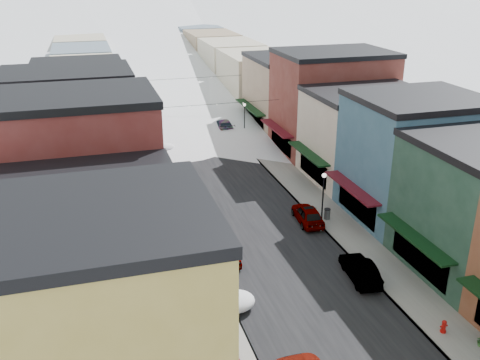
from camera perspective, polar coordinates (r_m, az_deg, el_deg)
road at (r=78.83m, az=-6.69°, el=6.96°), size 10.00×160.00×0.01m
sidewalk_left at (r=78.04m, az=-11.50°, el=6.56°), size 3.20×160.00×0.15m
sidewalk_right at (r=80.13m, az=-2.01°, el=7.39°), size 3.20×160.00×0.15m
curb_left at (r=78.17m, az=-10.36°, el=6.67°), size 0.10×160.00×0.15m
curb_right at (r=79.77m, az=-3.10°, el=7.30°), size 0.10×160.00×0.15m
bldg_l_yellow at (r=23.96m, az=-15.15°, el=-15.76°), size 11.30×8.70×11.50m
bldg_l_cream at (r=31.66m, az=-15.57°, el=-7.98°), size 11.30×8.20×9.50m
bldg_l_brick_near at (r=38.30m, az=-16.92°, el=-0.30°), size 12.30×8.20×12.50m
bldg_l_grayblue at (r=46.86m, az=-16.18°, el=1.55°), size 11.30×9.20×9.00m
bldg_l_brick_far at (r=55.18m, az=-17.54°, el=5.52°), size 13.30×9.20×11.00m
bldg_l_tan at (r=64.97m, az=-16.60°, el=7.53°), size 11.30×11.20×10.00m
bldg_r_blue at (r=46.82m, az=18.07°, el=2.29°), size 11.30×9.20×10.50m
bldg_r_cream at (r=54.53m, az=13.25°, el=4.67°), size 12.30×9.20×9.00m
bldg_r_brick_far at (r=62.11m, az=9.75°, el=8.21°), size 13.30×9.20×11.50m
bldg_r_tan at (r=70.84m, az=5.44°, el=9.27°), size 11.30×11.20×9.50m
distant_blocks at (r=100.29m, az=-9.16°, el=12.36°), size 34.00×55.00×8.00m
overhead_cables at (r=65.43m, az=-4.98°, el=9.53°), size 16.40×15.04×0.04m
car_silver_sedan at (r=39.47m, az=-2.20°, el=-7.34°), size 2.48×5.09×1.67m
car_dark_hatch at (r=49.08m, az=-4.67°, el=-1.46°), size 1.80×4.45×1.44m
car_silver_wagon at (r=69.83m, az=-8.30°, el=5.57°), size 2.33×5.33×1.52m
car_green_sedan at (r=38.06m, az=12.69°, el=-9.30°), size 2.03×4.58×1.46m
car_gray_suv at (r=45.20m, az=7.24°, el=-3.63°), size 2.18×4.64×1.54m
car_black_sedan at (r=69.82m, az=-1.80°, el=5.82°), size 2.52×5.65×1.61m
car_lane_silver at (r=79.42m, az=-8.42°, el=7.56°), size 2.42×4.78×1.56m
car_lane_white at (r=90.37m, az=-6.88°, el=9.30°), size 2.25×4.81×1.33m
fire_hydrant at (r=34.45m, az=20.90°, el=-14.41°), size 0.47×0.36×0.81m
trash_can at (r=45.84m, az=9.28°, el=-3.57°), size 0.54×0.54×0.92m
streetlamp_near at (r=43.98m, az=8.87°, el=-1.30°), size 0.37×0.37×4.49m
streetlamp_far at (r=67.03m, az=0.48°, el=6.89°), size 0.35×0.35×4.16m
snow_pile_near at (r=34.44m, az=-0.56°, el=-12.76°), size 2.55×2.77×1.08m
snow_pile_mid at (r=47.70m, az=-5.66°, el=-2.48°), size 2.51×2.75×1.06m
snow_pile_far at (r=62.68m, az=-8.07°, el=3.43°), size 2.43×2.70×1.03m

